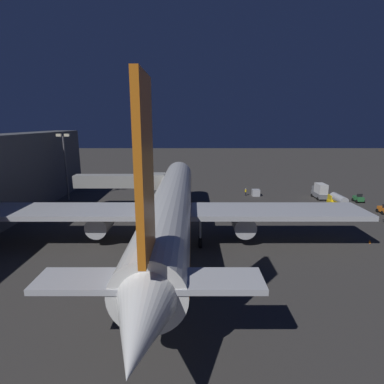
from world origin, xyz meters
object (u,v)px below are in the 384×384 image
(traffic_cone_nose_starboard, at_px, (170,196))
(traffic_cone_wingtip_svc_side, at_px, (370,241))
(baggage_tug_spare, at_px, (358,199))
(traffic_cone_nose_port, at_px, (189,196))
(apron_floodlight_mast, at_px, (65,161))
(fuel_tanker, at_px, (338,201))
(pushback_tug, at_px, (384,210))
(jet_bridge, at_px, (127,181))
(airliner_at_gate, at_px, (171,206))
(baggage_container_near_belt, at_px, (256,193))
(ops_van, at_px, (320,191))
(ground_crew_marshaller_fwd, at_px, (246,192))

(traffic_cone_nose_starboard, height_order, traffic_cone_wingtip_svc_side, same)
(baggage_tug_spare, relative_size, traffic_cone_nose_port, 4.21)
(traffic_cone_nose_port, height_order, traffic_cone_wingtip_svc_side, same)
(apron_floodlight_mast, xyz_separation_m, fuel_tanker, (-58.39, 7.79, -7.24))
(fuel_tanker, bearing_deg, pushback_tug, 159.06)
(pushback_tug, distance_m, traffic_cone_nose_port, 40.79)
(jet_bridge, bearing_deg, airliner_at_gate, 118.99)
(fuel_tanker, relative_size, traffic_cone_wingtip_svc_side, 10.34)
(fuel_tanker, bearing_deg, baggage_tug_spare, -142.59)
(pushback_tug, height_order, baggage_container_near_belt, pushback_tug)
(apron_floodlight_mast, height_order, ops_van, apron_floodlight_mast)
(ground_crew_marshaller_fwd, relative_size, traffic_cone_nose_port, 3.29)
(apron_floodlight_mast, bearing_deg, traffic_cone_nose_port, -174.33)
(jet_bridge, distance_m, traffic_cone_nose_starboard, 14.28)
(fuel_tanker, height_order, traffic_cone_wingtip_svc_side, fuel_tanker)
(airliner_at_gate, distance_m, jet_bridge, 20.75)
(ground_crew_marshaller_fwd, bearing_deg, baggage_tug_spare, 165.90)
(traffic_cone_nose_port, bearing_deg, ground_crew_marshaller_fwd, -174.93)
(apron_floodlight_mast, bearing_deg, fuel_tanker, 172.40)
(baggage_container_near_belt, height_order, traffic_cone_nose_port, baggage_container_near_belt)
(jet_bridge, xyz_separation_m, traffic_cone_nose_port, (-12.26, -10.53, -5.58))
(airliner_at_gate, bearing_deg, traffic_cone_nose_starboard, -85.61)
(baggage_container_near_belt, bearing_deg, traffic_cone_nose_starboard, 2.75)
(fuel_tanker, relative_size, baggage_tug_spare, 2.45)
(jet_bridge, relative_size, pushback_tug, 7.87)
(baggage_tug_spare, bearing_deg, traffic_cone_wingtip_svc_side, 65.02)
(baggage_container_near_belt, distance_m, ground_crew_marshaller_fwd, 2.45)
(baggage_tug_spare, distance_m, ground_crew_marshaller_fwd, 24.99)
(airliner_at_gate, relative_size, baggage_container_near_belt, 33.72)
(pushback_tug, bearing_deg, baggage_tug_spare, -87.60)
(jet_bridge, xyz_separation_m, baggage_tug_spare, (-50.38, -5.68, -5.08))
(airliner_at_gate, bearing_deg, ground_crew_marshaller_fwd, -118.27)
(fuel_tanker, height_order, baggage_tug_spare, fuel_tanker)
(fuel_tanker, xyz_separation_m, ground_crew_marshaller_fwd, (16.81, -11.77, -0.65))
(pushback_tug, xyz_separation_m, ground_crew_marshaller_fwd, (24.60, -14.75, 0.22))
(airliner_at_gate, bearing_deg, apron_floodlight_mast, -45.47)
(fuel_tanker, bearing_deg, traffic_cone_wingtip_svc_side, 78.70)
(fuel_tanker, relative_size, baggage_container_near_belt, 3.22)
(jet_bridge, distance_m, fuel_tanker, 43.15)
(apron_floodlight_mast, distance_m, pushback_tug, 67.54)
(jet_bridge, height_order, ground_crew_marshaller_fwd, jet_bridge)
(airliner_at_gate, xyz_separation_m, ground_crew_marshaller_fwd, (-16.08, -29.91, -4.73))
(airliner_at_gate, xyz_separation_m, ops_van, (-32.92, -27.08, -3.90))
(ground_crew_marshaller_fwd, bearing_deg, traffic_cone_wingtip_svc_side, 113.96)
(traffic_cone_nose_port, bearing_deg, pushback_tug, 160.64)
(ops_van, bearing_deg, baggage_container_near_belt, -10.21)
(ground_crew_marshaller_fwd, bearing_deg, pushback_tug, 149.05)
(baggage_tug_spare, bearing_deg, apron_floodlight_mast, -1.83)
(jet_bridge, bearing_deg, baggage_container_near_belt, -158.03)
(baggage_tug_spare, relative_size, traffic_cone_nose_starboard, 4.21)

